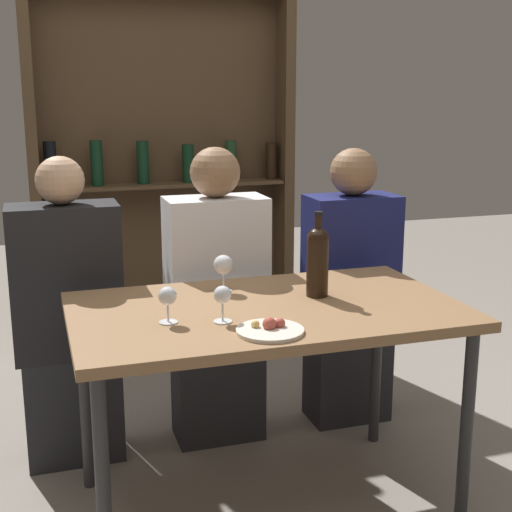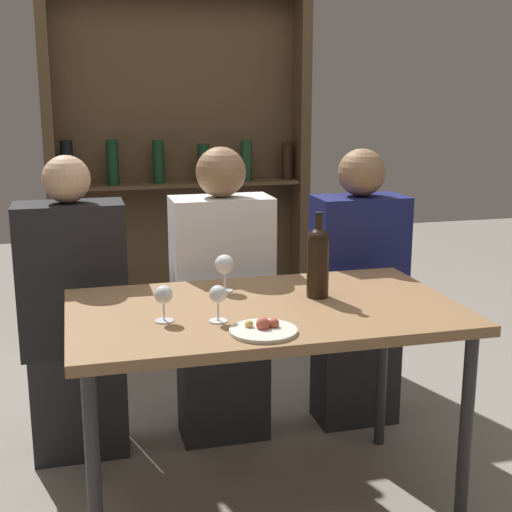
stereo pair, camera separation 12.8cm
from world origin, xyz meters
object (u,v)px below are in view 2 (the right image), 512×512
object	(u,v)px
seated_person_left	(75,320)
seated_person_center	(222,305)
wine_bottle	(318,259)
wine_glass_2	(224,265)
wine_glass_0	(218,296)
wine_glass_1	(163,296)
seated_person_right	(357,297)
food_plate_0	(264,329)

from	to	relation	value
seated_person_left	seated_person_center	bearing A→B (deg)	0.00
wine_bottle	seated_person_center	xyz separation A→B (m)	(-0.24, 0.51, -0.31)
wine_glass_2	seated_person_center	world-z (taller)	seated_person_center
wine_bottle	wine_glass_0	distance (m)	0.44
wine_bottle	wine_glass_1	size ratio (longest dim) A/B	2.57
wine_glass_2	seated_person_center	distance (m)	0.45
seated_person_center	seated_person_left	bearing A→B (deg)	-180.00
seated_person_left	wine_glass_2	bearing A→B (deg)	-33.39
seated_person_left	seated_person_right	world-z (taller)	same
seated_person_left	seated_person_center	size ratio (longest dim) A/B	0.98
wine_glass_0	wine_glass_1	xyz separation A→B (m)	(-0.17, 0.05, -0.00)
seated_person_center	wine_glass_2	bearing A→B (deg)	-100.34
wine_bottle	wine_glass_1	bearing A→B (deg)	-166.22
wine_glass_0	food_plate_0	world-z (taller)	wine_glass_0
food_plate_0	wine_glass_2	bearing A→B (deg)	92.15
food_plate_0	wine_glass_1	bearing A→B (deg)	146.80
wine_glass_0	seated_person_right	world-z (taller)	seated_person_right
wine_glass_0	wine_glass_2	distance (m)	0.35
wine_glass_1	wine_bottle	bearing A→B (deg)	13.78
seated_person_center	seated_person_right	world-z (taller)	seated_person_center
wine_glass_1	seated_person_left	bearing A→B (deg)	113.22
wine_glass_2	wine_bottle	bearing A→B (deg)	-27.09
wine_glass_2	seated_person_right	world-z (taller)	seated_person_right
wine_bottle	seated_person_left	distance (m)	1.04
wine_bottle	wine_glass_2	distance (m)	0.34
wine_glass_0	seated_person_left	world-z (taller)	seated_person_left
seated_person_center	seated_person_right	xyz separation A→B (m)	(0.61, -0.00, -0.01)
food_plate_0	seated_person_left	bearing A→B (deg)	123.82
wine_glass_1	seated_person_right	xyz separation A→B (m)	(0.94, 0.65, -0.26)
wine_glass_2	seated_person_left	xyz separation A→B (m)	(-0.54, 0.36, -0.28)
wine_glass_1	seated_person_center	size ratio (longest dim) A/B	0.09
wine_glass_0	wine_glass_1	distance (m)	0.17
wine_glass_1	seated_person_left	xyz separation A→B (m)	(-0.28, 0.65, -0.26)
food_plate_0	wine_bottle	bearing A→B (deg)	48.25
seated_person_right	wine_glass_2	bearing A→B (deg)	-152.27
seated_person_left	seated_person_center	xyz separation A→B (m)	(0.61, 0.00, 0.01)
wine_glass_1	seated_person_left	size ratio (longest dim) A/B	0.10
seated_person_center	food_plate_0	bearing A→B (deg)	-93.24
wine_bottle	wine_glass_2	xyz separation A→B (m)	(-0.30, 0.16, -0.04)
wine_glass_2	food_plate_0	distance (m)	0.49
wine_glass_0	wine_glass_1	world-z (taller)	same
seated_person_center	wine_glass_0	bearing A→B (deg)	-102.90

